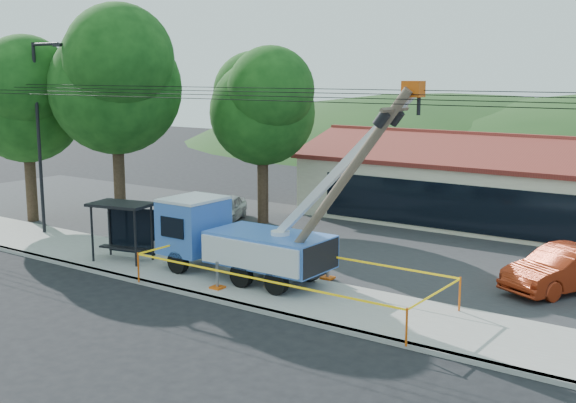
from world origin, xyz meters
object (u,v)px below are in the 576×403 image
Objects in this scene: leaning_pole at (339,187)px; car_silver at (226,223)px; utility_truck at (239,238)px; car_red at (562,293)px; bus_shelter at (124,218)px.

leaning_pole reaches higher than car_silver.
leaning_pole is at bearing -59.60° from car_silver.
leaning_pole is at bearing -6.03° from utility_truck.
bus_shelter is at bearing -133.81° from car_red.
leaning_pole is 9.07m from car_red.
leaning_pole is 10.17m from bus_shelter.
utility_truck is 2.23× the size of car_red.
bus_shelter is 0.57× the size of car_red.
leaning_pole is 2.64× the size of bus_shelter.
leaning_pole reaches higher than car_red.
car_red is at bearing 45.83° from leaning_pole.
car_red is (15.60, 6.13, -1.88)m from bus_shelter.
leaning_pole is 14.92m from car_silver.
utility_truck reaches higher than car_silver.
utility_truck is 5.23m from leaning_pole.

